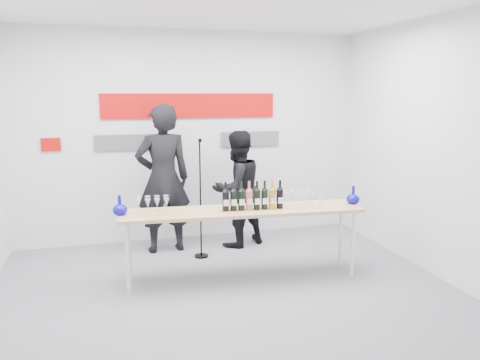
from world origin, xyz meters
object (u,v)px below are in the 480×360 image
object	(u,v)px
tasting_table	(242,215)
presenter_left	(163,179)
mic_stand	(201,222)
presenter_right	(237,189)

from	to	relation	value
tasting_table	presenter_left	size ratio (longest dim) A/B	1.40
mic_stand	presenter_left	bearing A→B (deg)	129.49
tasting_table	presenter_right	distance (m)	1.21
presenter_left	mic_stand	size ratio (longest dim) A/B	1.27
tasting_table	presenter_right	size ratio (longest dim) A/B	1.72
tasting_table	presenter_right	world-z (taller)	presenter_right
presenter_right	presenter_left	bearing A→B (deg)	-24.28
presenter_right	tasting_table	bearing A→B (deg)	55.12
presenter_left	presenter_right	world-z (taller)	presenter_left
tasting_table	presenter_left	bearing A→B (deg)	126.47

